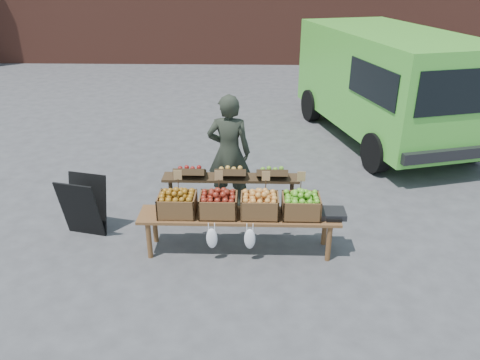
# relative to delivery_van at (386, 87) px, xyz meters

# --- Properties ---
(ground) EXTENTS (80.00, 80.00, 0.00)m
(ground) POSITION_rel_delivery_van_xyz_m (-3.64, -4.83, -1.18)
(ground) COLOR #49484B
(delivery_van) EXTENTS (3.71, 5.71, 2.35)m
(delivery_van) POSITION_rel_delivery_van_xyz_m (0.00, 0.00, 0.00)
(delivery_van) COLOR #53C13B
(delivery_van) RESTS_ON ground
(vendor) EXTENTS (0.71, 0.50, 1.87)m
(vendor) POSITION_rel_delivery_van_xyz_m (-3.26, -3.31, -0.24)
(vendor) COLOR #262B21
(vendor) RESTS_ON ground
(chalkboard_sign) EXTENTS (0.65, 0.45, 0.90)m
(chalkboard_sign) POSITION_rel_delivery_van_xyz_m (-5.32, -4.23, -0.73)
(chalkboard_sign) COLOR black
(chalkboard_sign) RESTS_ON ground
(back_table) EXTENTS (2.10, 0.44, 1.04)m
(back_table) POSITION_rel_delivery_van_xyz_m (-3.20, -3.91, -0.66)
(back_table) COLOR #3B2A18
(back_table) RESTS_ON ground
(display_bench) EXTENTS (2.70, 0.56, 0.57)m
(display_bench) POSITION_rel_delivery_van_xyz_m (-3.06, -4.63, -0.89)
(display_bench) COLOR brown
(display_bench) RESTS_ON ground
(crate_golden_apples) EXTENTS (0.50, 0.40, 0.28)m
(crate_golden_apples) POSITION_rel_delivery_van_xyz_m (-3.89, -4.63, -0.47)
(crate_golden_apples) COLOR #AE6D13
(crate_golden_apples) RESTS_ON display_bench
(crate_russet_pears) EXTENTS (0.50, 0.40, 0.28)m
(crate_russet_pears) POSITION_rel_delivery_van_xyz_m (-3.34, -4.63, -0.47)
(crate_russet_pears) COLOR maroon
(crate_russet_pears) RESTS_ON display_bench
(crate_red_apples) EXTENTS (0.50, 0.40, 0.28)m
(crate_red_apples) POSITION_rel_delivery_van_xyz_m (-2.79, -4.63, -0.47)
(crate_red_apples) COLOR gold
(crate_red_apples) RESTS_ON display_bench
(crate_green_apples) EXTENTS (0.50, 0.40, 0.28)m
(crate_green_apples) POSITION_rel_delivery_van_xyz_m (-2.24, -4.63, -0.47)
(crate_green_apples) COLOR #389F18
(crate_green_apples) RESTS_ON display_bench
(weighing_scale) EXTENTS (0.34, 0.30, 0.08)m
(weighing_scale) POSITION_rel_delivery_van_xyz_m (-1.81, -4.63, -0.57)
(weighing_scale) COLOR black
(weighing_scale) RESTS_ON display_bench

